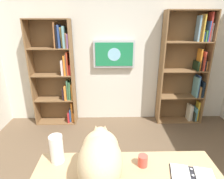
{
  "coord_description": "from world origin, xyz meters",
  "views": [
    {
      "loc": [
        0.19,
        1.33,
        1.89
      ],
      "look_at": [
        0.14,
        -1.16,
        1.0
      ],
      "focal_mm": 29.91,
      "sensor_mm": 36.0,
      "label": 1
    }
  ],
  "objects_px": {
    "bookshelf_left": "(188,70)",
    "cat": "(100,158)",
    "wall_mounted_tv": "(114,54)",
    "coffee_mug": "(143,161)",
    "paper_towel_roll": "(57,149)",
    "open_binder": "(193,176)",
    "bookshelf_right": "(58,73)"
  },
  "relations": [
    {
      "from": "bookshelf_left",
      "to": "cat",
      "type": "distance_m",
      "value": 2.78
    },
    {
      "from": "wall_mounted_tv",
      "to": "coffee_mug",
      "type": "xyz_separation_m",
      "value": [
        -0.16,
        2.24,
        -0.52
      ]
    },
    {
      "from": "paper_towel_roll",
      "to": "open_binder",
      "type": "bearing_deg",
      "value": 169.32
    },
    {
      "from": "wall_mounted_tv",
      "to": "open_binder",
      "type": "height_order",
      "value": "wall_mounted_tv"
    },
    {
      "from": "bookshelf_right",
      "to": "wall_mounted_tv",
      "type": "relative_size",
      "value": 2.57
    },
    {
      "from": "open_binder",
      "to": "paper_towel_roll",
      "type": "height_order",
      "value": "paper_towel_roll"
    },
    {
      "from": "open_binder",
      "to": "wall_mounted_tv",
      "type": "bearing_deg",
      "value": -77.45
    },
    {
      "from": "paper_towel_roll",
      "to": "coffee_mug",
      "type": "bearing_deg",
      "value": 174.49
    },
    {
      "from": "coffee_mug",
      "to": "open_binder",
      "type": "bearing_deg",
      "value": 159.72
    },
    {
      "from": "bookshelf_right",
      "to": "wall_mounted_tv",
      "type": "bearing_deg",
      "value": -175.43
    },
    {
      "from": "cat",
      "to": "coffee_mug",
      "type": "bearing_deg",
      "value": -158.12
    },
    {
      "from": "bookshelf_right",
      "to": "paper_towel_roll",
      "type": "xyz_separation_m",
      "value": [
        -0.5,
        2.08,
        -0.12
      ]
    },
    {
      "from": "cat",
      "to": "wall_mounted_tv",
      "type": "bearing_deg",
      "value": -94.27
    },
    {
      "from": "cat",
      "to": "coffee_mug",
      "type": "xyz_separation_m",
      "value": [
        -0.34,
        -0.14,
        -0.15
      ]
    },
    {
      "from": "bookshelf_left",
      "to": "coffee_mug",
      "type": "xyz_separation_m",
      "value": [
        1.23,
        2.16,
        -0.22
      ]
    },
    {
      "from": "wall_mounted_tv",
      "to": "open_binder",
      "type": "relative_size",
      "value": 2.06
    },
    {
      "from": "bookshelf_left",
      "to": "cat",
      "type": "height_order",
      "value": "bookshelf_left"
    },
    {
      "from": "bookshelf_right",
      "to": "paper_towel_roll",
      "type": "distance_m",
      "value": 2.15
    },
    {
      "from": "bookshelf_right",
      "to": "paper_towel_roll",
      "type": "height_order",
      "value": "bookshelf_right"
    },
    {
      "from": "wall_mounted_tv",
      "to": "cat",
      "type": "height_order",
      "value": "wall_mounted_tv"
    },
    {
      "from": "bookshelf_left",
      "to": "paper_towel_roll",
      "type": "relative_size",
      "value": 8.54
    },
    {
      "from": "bookshelf_right",
      "to": "coffee_mug",
      "type": "xyz_separation_m",
      "value": [
        -1.22,
        2.15,
        -0.19
      ]
    },
    {
      "from": "bookshelf_right",
      "to": "coffee_mug",
      "type": "distance_m",
      "value": 2.48
    },
    {
      "from": "bookshelf_right",
      "to": "cat",
      "type": "distance_m",
      "value": 2.45
    },
    {
      "from": "cat",
      "to": "bookshelf_right",
      "type": "bearing_deg",
      "value": -69.11
    },
    {
      "from": "wall_mounted_tv",
      "to": "cat",
      "type": "xyz_separation_m",
      "value": [
        0.18,
        2.37,
        -0.37
      ]
    },
    {
      "from": "wall_mounted_tv",
      "to": "cat",
      "type": "bearing_deg",
      "value": 85.73
    },
    {
      "from": "coffee_mug",
      "to": "paper_towel_roll",
      "type": "bearing_deg",
      "value": -5.51
    },
    {
      "from": "cat",
      "to": "paper_towel_roll",
      "type": "distance_m",
      "value": 0.43
    },
    {
      "from": "bookshelf_left",
      "to": "paper_towel_roll",
      "type": "distance_m",
      "value": 2.86
    },
    {
      "from": "bookshelf_right",
      "to": "open_binder",
      "type": "relative_size",
      "value": 5.28
    },
    {
      "from": "open_binder",
      "to": "coffee_mug",
      "type": "xyz_separation_m",
      "value": [
        0.36,
        -0.13,
        0.04
      ]
    }
  ]
}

